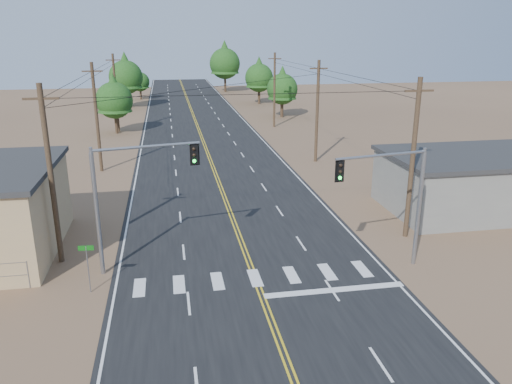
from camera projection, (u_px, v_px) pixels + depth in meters
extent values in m
plane|color=#836346|center=(292.00, 375.00, 18.97)|extent=(220.00, 220.00, 0.00)
cube|color=black|center=(214.00, 171.00, 47.10)|extent=(15.00, 200.00, 0.02)
cube|color=gray|center=(491.00, 182.00, 36.56)|extent=(15.00, 8.00, 4.00)
cylinder|color=gray|center=(28.00, 275.00, 25.25)|extent=(0.06, 0.06, 1.50)
cylinder|color=#4C3826|center=(51.00, 177.00, 26.94)|extent=(0.30, 0.30, 10.00)
cube|color=#4C3826|center=(41.00, 99.00, 25.67)|extent=(1.80, 0.12, 0.12)
cylinder|color=#4C3826|center=(97.00, 118.00, 45.70)|extent=(0.30, 0.30, 10.00)
cube|color=#4C3826|center=(92.00, 71.00, 44.43)|extent=(1.80, 0.12, 0.12)
cylinder|color=#4C3826|center=(116.00, 94.00, 64.46)|extent=(0.30, 0.30, 10.00)
cube|color=#4C3826|center=(113.00, 60.00, 63.19)|extent=(1.80, 0.12, 0.12)
cylinder|color=#4C3826|center=(412.00, 160.00, 30.47)|extent=(0.30, 0.30, 10.00)
cube|color=#4C3826|center=(419.00, 91.00, 29.20)|extent=(1.80, 0.12, 0.12)
cylinder|color=#4C3826|center=(317.00, 112.00, 49.23)|extent=(0.30, 0.30, 10.00)
cube|color=#4C3826|center=(319.00, 68.00, 47.96)|extent=(1.80, 0.12, 0.12)
cylinder|color=#4C3826|center=(274.00, 90.00, 67.99)|extent=(0.30, 0.30, 10.00)
cube|color=#4C3826|center=(275.00, 59.00, 66.72)|extent=(1.80, 0.12, 0.12)
cylinder|color=gray|center=(97.00, 215.00, 25.99)|extent=(0.23, 0.23, 6.70)
cylinder|color=gray|center=(91.00, 153.00, 24.97)|extent=(0.17, 0.17, 0.57)
cylinder|color=gray|center=(147.00, 147.00, 25.90)|extent=(5.52, 1.22, 0.15)
cube|color=black|center=(195.00, 154.00, 26.96)|extent=(0.38, 0.35, 1.05)
sphere|color=black|center=(194.00, 149.00, 26.69)|extent=(0.19, 0.19, 0.19)
sphere|color=black|center=(194.00, 155.00, 26.79)|extent=(0.19, 0.19, 0.19)
sphere|color=#0CE533|center=(194.00, 161.00, 26.89)|extent=(0.19, 0.19, 0.19)
cylinder|color=gray|center=(419.00, 210.00, 27.19)|extent=(0.22, 0.22, 6.40)
cylinder|color=gray|center=(425.00, 153.00, 26.22)|extent=(0.16, 0.16, 0.55)
cylinder|color=gray|center=(382.00, 155.00, 25.33)|extent=(5.24, 1.05, 0.15)
cube|color=black|center=(340.00, 171.00, 24.74)|extent=(0.36, 0.33, 1.01)
sphere|color=black|center=(341.00, 165.00, 24.48)|extent=(0.18, 0.18, 0.18)
sphere|color=black|center=(340.00, 172.00, 24.58)|extent=(0.18, 0.18, 0.18)
sphere|color=#0CE533|center=(340.00, 178.00, 24.68)|extent=(0.18, 0.18, 0.18)
cylinder|color=gray|center=(88.00, 269.00, 24.68)|extent=(0.06, 0.06, 2.51)
cube|color=#0E6312|center=(86.00, 248.00, 24.33)|extent=(0.75, 0.09, 0.25)
cylinder|color=#3F2D1E|center=(116.00, 123.00, 64.50)|extent=(0.39, 0.39, 2.80)
cone|color=#1C4D16|center=(114.00, 92.00, 63.32)|extent=(4.35, 4.35, 4.97)
sphere|color=#1C4D16|center=(114.00, 100.00, 63.63)|extent=(4.66, 4.66, 4.66)
cylinder|color=#3F2D1E|center=(127.00, 98.00, 86.70)|extent=(0.48, 0.48, 3.44)
cone|color=#1C4D16|center=(125.00, 70.00, 85.25)|extent=(5.35, 5.35, 6.11)
sphere|color=#1C4D16|center=(126.00, 77.00, 85.63)|extent=(5.73, 5.73, 5.73)
cylinder|color=#3F2D1E|center=(141.00, 94.00, 98.22)|extent=(0.39, 0.39, 2.23)
cone|color=#1C4D16|center=(140.00, 78.00, 97.28)|extent=(3.47, 3.47, 3.96)
sphere|color=#1C4D16|center=(140.00, 82.00, 97.52)|extent=(3.72, 3.72, 3.72)
cylinder|color=#3F2D1E|center=(282.00, 108.00, 77.09)|extent=(0.47, 0.47, 2.82)
cone|color=#1C4D16|center=(282.00, 82.00, 75.90)|extent=(4.38, 4.38, 5.01)
sphere|color=#1C4D16|center=(282.00, 89.00, 76.21)|extent=(4.70, 4.70, 4.70)
cylinder|color=#3F2D1E|center=(259.00, 95.00, 91.88)|extent=(0.47, 0.47, 3.07)
cone|color=#1C4D16|center=(259.00, 72.00, 90.58)|extent=(4.78, 4.78, 5.46)
sphere|color=#1C4D16|center=(259.00, 78.00, 90.92)|extent=(5.12, 5.12, 5.12)
cylinder|color=#3F2D1E|center=(225.00, 83.00, 110.63)|extent=(0.49, 0.49, 4.00)
cone|color=#1C4D16|center=(225.00, 57.00, 108.95)|extent=(6.23, 6.23, 7.11)
sphere|color=#1C4D16|center=(225.00, 64.00, 109.38)|extent=(6.67, 6.67, 6.67)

